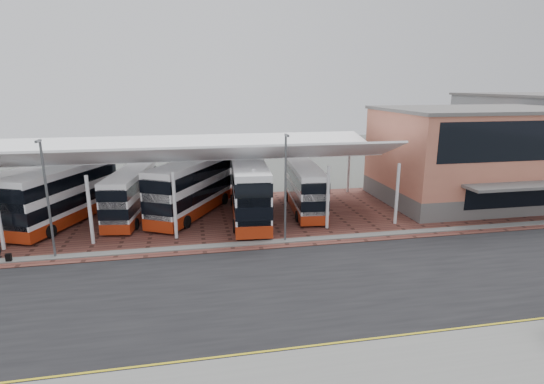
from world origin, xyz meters
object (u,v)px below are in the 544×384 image
(bus_3, at_px, (193,188))
(bus_2, at_px, (131,195))
(terminal, at_px, (476,155))
(bus_1, at_px, (65,195))
(bus_0, at_px, (9,198))
(bus_5, at_px, (305,188))
(bus_4, at_px, (249,190))

(bus_3, bearing_deg, bus_2, -150.23)
(terminal, bearing_deg, bus_1, 179.53)
(bus_1, height_order, bus_2, bus_1)
(bus_0, bearing_deg, bus_5, 22.80)
(bus_4, height_order, bus_5, bus_4)
(bus_2, distance_m, bus_4, 10.28)
(bus_1, xyz_separation_m, bus_5, (20.70, -0.53, -0.27))
(bus_1, xyz_separation_m, bus_4, (15.36, -1.72, 0.12))
(bus_1, relative_size, bus_2, 1.13)
(terminal, relative_size, bus_0, 1.82)
(bus_0, distance_m, bus_2, 9.99)
(terminal, height_order, bus_1, terminal)
(bus_0, bearing_deg, bus_2, 21.79)
(terminal, distance_m, bus_0, 42.95)
(bus_0, distance_m, bus_1, 4.80)
(terminal, relative_size, bus_3, 1.57)
(terminal, distance_m, bus_3, 27.69)
(bus_2, xyz_separation_m, bus_5, (15.42, -0.77, 0.03))
(bus_5, bearing_deg, bus_4, -161.88)
(bus_3, distance_m, bus_4, 5.20)
(bus_2, xyz_separation_m, bus_3, (5.30, 0.09, 0.36))
(bus_4, bearing_deg, bus_0, 176.49)
(bus_4, bearing_deg, bus_2, 173.27)
(bus_0, bearing_deg, bus_3, 23.70)
(bus_2, bearing_deg, bus_3, 9.30)
(bus_3, bearing_deg, bus_1, -149.39)
(bus_4, bearing_deg, terminal, 7.87)
(bus_2, height_order, bus_3, bus_3)
(bus_4, distance_m, bus_5, 5.49)
(bus_3, xyz_separation_m, bus_4, (4.78, -2.06, 0.06))
(bus_4, bearing_deg, bus_5, 16.97)
(bus_1, relative_size, bus_5, 1.12)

